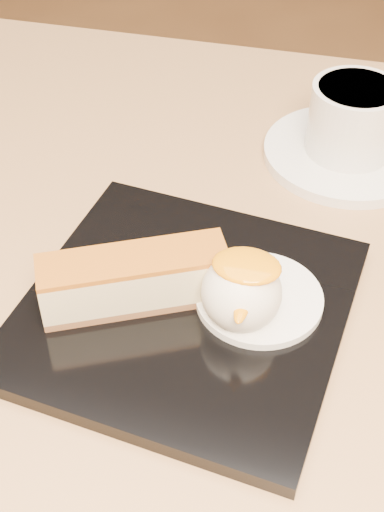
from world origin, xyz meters
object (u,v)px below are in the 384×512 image
(ice_cream_scoop, at_px, (241,292))
(coffee_cup, at_px, (355,118))
(table, at_px, (167,419))
(cheesecake, at_px, (134,279))
(dessert_plate, at_px, (185,310))
(saucer, at_px, (346,153))

(ice_cream_scoop, xyz_separation_m, coffee_cup, (0.06, 0.23, 0.00))
(table, xyz_separation_m, coffee_cup, (0.12, 0.21, 0.20))
(cheesecake, height_order, ice_cream_scoop, ice_cream_scoop)
(ice_cream_scoop, distance_m, coffee_cup, 0.23)
(dessert_plate, relative_size, saucer, 1.47)
(table, bearing_deg, saucer, 61.04)
(dessert_plate, height_order, ice_cream_scoop, ice_cream_scoop)
(dessert_plate, distance_m, ice_cream_scoop, 0.05)
(cheesecake, bearing_deg, table, 25.84)
(coffee_cup, bearing_deg, table, -110.93)
(table, height_order, saucer, saucer)
(table, relative_size, ice_cream_scoop, 14.72)
(cheesecake, xyz_separation_m, coffee_cup, (0.13, 0.23, 0.01))
(table, xyz_separation_m, ice_cream_scoop, (0.06, -0.02, 0.19))
(ice_cream_scoop, bearing_deg, coffee_cup, 75.98)
(table, height_order, dessert_plate, dessert_plate)
(table, relative_size, cheesecake, 6.09)
(cheesecake, relative_size, saucer, 0.88)
(table, distance_m, coffee_cup, 0.31)
(coffee_cup, bearing_deg, cheesecake, -111.67)
(cheesecake, bearing_deg, coffee_cup, 33.88)
(dessert_plate, relative_size, coffee_cup, 2.14)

